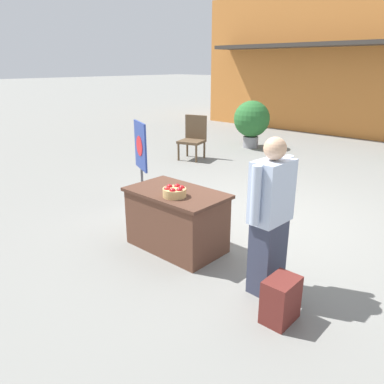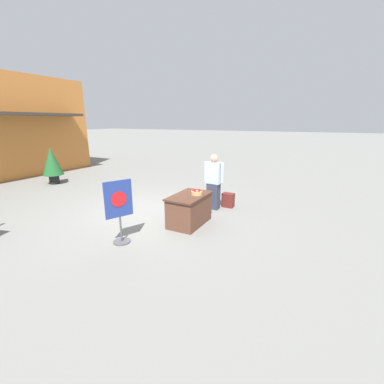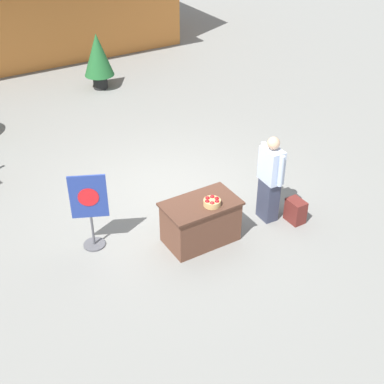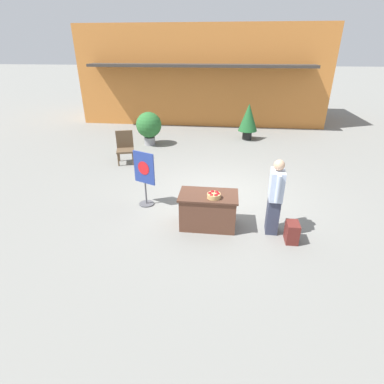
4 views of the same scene
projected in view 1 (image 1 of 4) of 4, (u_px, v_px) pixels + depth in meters
ground_plane at (254, 219)px, 5.61m from camera, size 120.00×120.00×0.00m
display_table at (177, 220)px, 4.64m from camera, size 1.23×0.73×0.75m
apple_basket at (175, 192)px, 4.33m from camera, size 0.27×0.27×0.13m
person_visitor at (270, 217)px, 3.61m from camera, size 0.28×0.61×1.59m
backpack at (281, 300)px, 3.34m from camera, size 0.24×0.34×0.42m
poster_board at (141, 160)px, 6.07m from camera, size 0.54×0.36×1.35m
patio_chair at (194, 136)px, 9.07m from camera, size 0.68×0.68×1.04m
potted_plant_near_left at (252, 120)px, 10.24m from camera, size 0.98×0.98×1.28m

